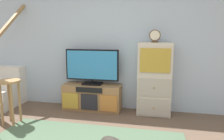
{
  "coord_description": "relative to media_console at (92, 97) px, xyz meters",
  "views": [
    {
      "loc": [
        0.9,
        -1.63,
        1.46
      ],
      "look_at": [
        0.17,
        1.78,
        0.85
      ],
      "focal_mm": 35.24,
      "sensor_mm": 36.0,
      "label": 1
    }
  ],
  "objects": [
    {
      "name": "media_console",
      "position": [
        0.0,
        0.0,
        0.0
      ],
      "size": [
        1.09,
        0.38,
        0.48
      ],
      "color": "#997047",
      "rests_on": "ground_plane"
    },
    {
      "name": "television",
      "position": [
        0.0,
        0.02,
        0.59
      ],
      "size": [
        1.0,
        0.22,
        0.66
      ],
      "color": "black",
      "rests_on": "media_console"
    },
    {
      "name": "side_cabinet",
      "position": [
        1.14,
        0.01,
        0.4
      ],
      "size": [
        0.58,
        0.38,
        1.28
      ],
      "color": "beige",
      "rests_on": "ground_plane"
    },
    {
      "name": "desk_clock",
      "position": [
        1.12,
        -0.0,
        1.14
      ],
      "size": [
        0.19,
        0.08,
        0.22
      ],
      "color": "#4C3823",
      "rests_on": "side_cabinet"
    },
    {
      "name": "staircase",
      "position": [
        -1.94,
        0.01,
        0.13
      ],
      "size": [
        1.0,
        1.36,
        2.2
      ],
      "color": "silver",
      "rests_on": "ground_plane"
    },
    {
      "name": "back_wall",
      "position": [
        0.3,
        0.27,
        1.11
      ],
      "size": [
        6.4,
        0.12,
        2.7
      ],
      "primitive_type": "cube",
      "color": "#A8BCD1",
      "rests_on": "ground_plane"
    },
    {
      "name": "bar_stool_far",
      "position": [
        -1.06,
        -0.9,
        0.29
      ],
      "size": [
        0.34,
        0.34,
        0.72
      ],
      "color": "#A37A4C",
      "rests_on": "ground_plane"
    }
  ]
}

